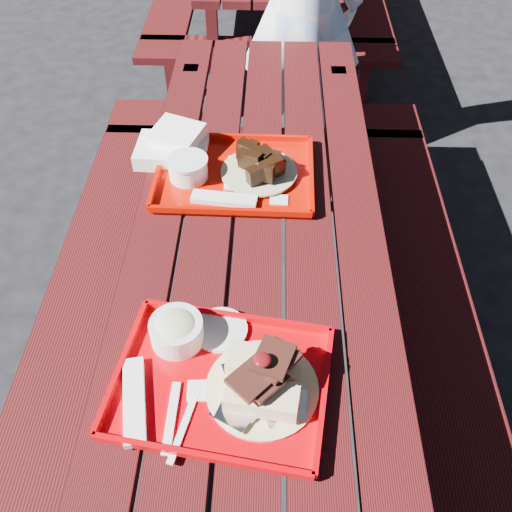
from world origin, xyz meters
The scene contains 6 objects.
ground centered at (0.00, 0.00, 0.00)m, with size 60.00×60.00×0.00m, color black.
picnic_table_near centered at (0.00, 0.00, 0.56)m, with size 1.41×2.40×0.75m.
near_tray centered at (-0.07, -0.47, 0.79)m, with size 0.53×0.44×0.15m.
far_tray centered at (-0.09, 0.25, 0.78)m, with size 0.51×0.40×0.08m.
white_cloth centered at (-0.29, 0.37, 0.79)m, with size 0.24×0.21×0.09m.
person centered at (0.16, 1.42, 0.81)m, with size 0.59×0.39×1.62m, color #BED9FF.
Camera 1 is at (0.03, -1.18, 1.91)m, focal length 40.00 mm.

